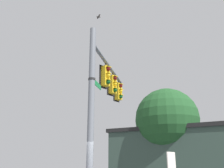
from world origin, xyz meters
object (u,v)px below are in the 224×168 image
(traffic_light_nearest_pole, at_px, (106,76))
(traffic_light_mid_inner, at_px, (113,84))
(traffic_light_mid_outer, at_px, (119,91))
(street_name_sign, at_px, (95,82))
(bird_flying, at_px, (99,17))

(traffic_light_nearest_pole, bearing_deg, traffic_light_mid_inner, -152.19)
(traffic_light_mid_outer, bearing_deg, traffic_light_mid_inner, 27.81)
(traffic_light_mid_inner, distance_m, traffic_light_mid_outer, 1.48)
(street_name_sign, xyz_separation_m, bird_flying, (-1.94, -1.82, 4.97))
(traffic_light_nearest_pole, distance_m, street_name_sign, 1.94)
(traffic_light_nearest_pole, xyz_separation_m, traffic_light_mid_outer, (-2.62, -1.38, 0.00))
(traffic_light_mid_outer, relative_size, bird_flying, 3.23)
(street_name_sign, bearing_deg, bird_flying, -136.96)
(traffic_light_mid_inner, height_order, street_name_sign, traffic_light_mid_inner)
(traffic_light_nearest_pole, relative_size, traffic_light_mid_outer, 1.00)
(traffic_light_nearest_pole, distance_m, traffic_light_mid_outer, 2.96)
(traffic_light_nearest_pole, xyz_separation_m, traffic_light_mid_inner, (-1.31, -0.69, 0.00))
(traffic_light_mid_inner, height_order, bird_flying, bird_flying)
(street_name_sign, height_order, bird_flying, bird_flying)
(traffic_light_mid_inner, bearing_deg, bird_flying, -20.14)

